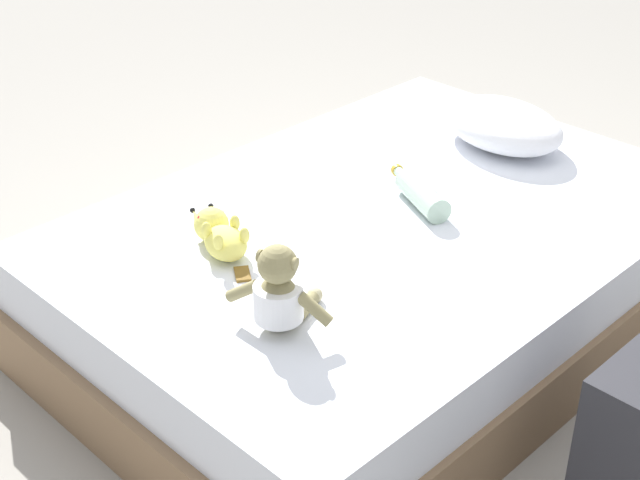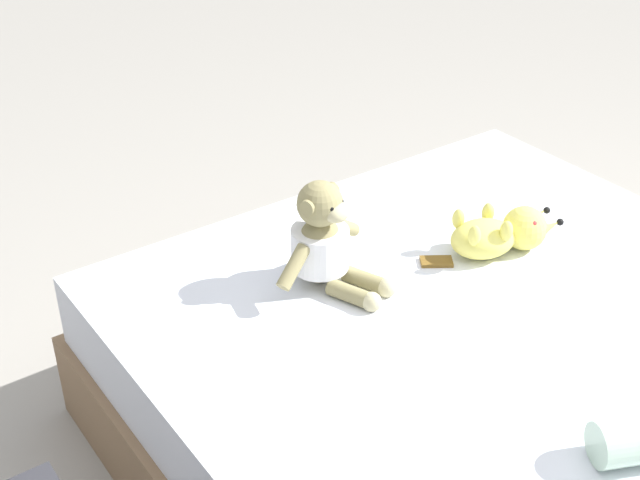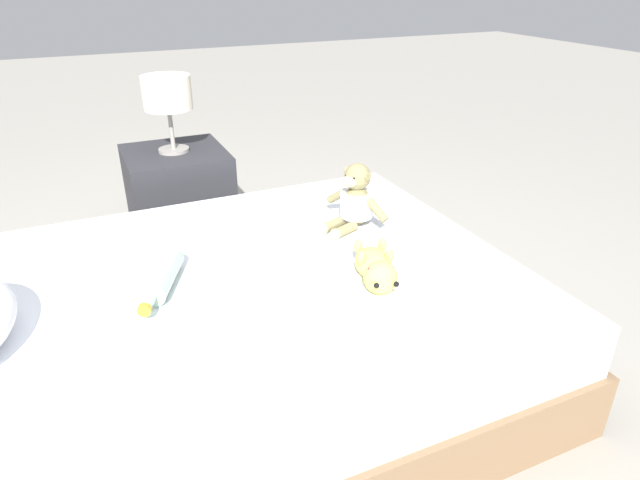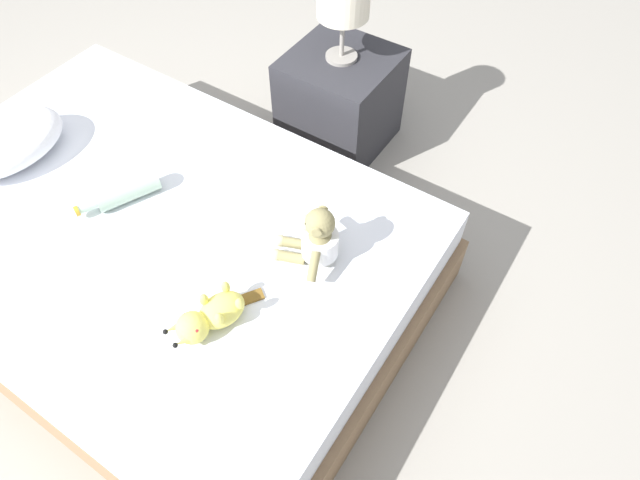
# 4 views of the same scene
# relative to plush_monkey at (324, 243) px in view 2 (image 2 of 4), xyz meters

# --- Properties ---
(plush_monkey) EXTENTS (0.28, 0.25, 0.24)m
(plush_monkey) POSITION_rel_plush_monkey_xyz_m (0.00, 0.00, 0.00)
(plush_monkey) COLOR #8E8456
(plush_monkey) RESTS_ON bed
(plush_yellow_creature) EXTENTS (0.33, 0.17, 0.10)m
(plush_yellow_creature) POSITION_rel_plush_monkey_xyz_m (-0.39, 0.13, -0.05)
(plush_yellow_creature) COLOR #EAE066
(plush_yellow_creature) RESTS_ON bed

